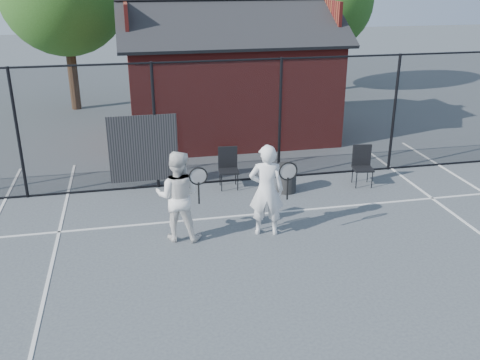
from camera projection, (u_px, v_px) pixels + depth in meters
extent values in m
plane|color=#44494D|center=(302.00, 291.00, 8.74)|extent=(80.00, 80.00, 0.00)
cube|color=silver|center=(259.00, 214.00, 11.47)|extent=(11.00, 0.06, 0.01)
cube|color=silver|center=(260.00, 217.00, 11.34)|extent=(0.06, 0.30, 0.01)
cylinder|color=black|center=(18.00, 135.00, 11.79)|extent=(0.07, 0.07, 3.00)
cylinder|color=black|center=(155.00, 127.00, 12.36)|extent=(0.07, 0.07, 3.00)
cylinder|color=black|center=(280.00, 120.00, 12.93)|extent=(0.07, 0.07, 3.00)
cylinder|color=black|center=(394.00, 114.00, 13.51)|extent=(0.07, 0.07, 3.00)
cylinder|color=black|center=(239.00, 60.00, 12.20)|extent=(22.00, 0.04, 0.04)
cylinder|color=black|center=(239.00, 180.00, 13.28)|extent=(22.00, 0.04, 0.04)
cube|color=black|center=(239.00, 122.00, 12.74)|extent=(22.00, 3.00, 0.01)
cube|color=black|center=(143.00, 149.00, 12.47)|extent=(1.60, 0.04, 1.60)
cube|color=maroon|center=(229.00, 88.00, 16.48)|extent=(6.00, 4.00, 3.00)
cube|color=black|center=(235.00, 22.00, 14.82)|extent=(6.50, 2.36, 1.32)
cube|color=black|center=(222.00, 16.00, 16.64)|extent=(6.50, 2.36, 1.32)
cube|color=maroon|center=(126.00, 21.00, 15.17)|extent=(0.10, 2.80, 1.06)
cube|color=maroon|center=(323.00, 17.00, 16.30)|extent=(0.10, 2.80, 1.06)
cylinder|color=#372416|center=(73.00, 75.00, 19.71)|extent=(0.36, 0.36, 2.52)
cylinder|color=#372416|center=(321.00, 65.00, 22.58)|extent=(0.36, 0.36, 2.23)
sphere|color=#234C15|center=(324.00, 1.00, 21.63)|extent=(3.97, 3.97, 3.97)
imported|color=white|center=(266.00, 190.00, 10.31)|extent=(0.76, 0.58, 1.85)
torus|color=black|center=(288.00, 171.00, 9.85)|extent=(0.36, 0.03, 0.36)
cylinder|color=black|center=(287.00, 189.00, 9.98)|extent=(0.03, 0.03, 0.44)
imported|color=white|center=(178.00, 196.00, 10.14)|extent=(1.02, 0.89, 1.78)
torus|color=black|center=(198.00, 176.00, 9.70)|extent=(0.35, 0.03, 0.35)
cylinder|color=black|center=(199.00, 193.00, 9.82)|extent=(0.03, 0.03, 0.43)
cube|color=black|center=(229.00, 169.00, 12.69)|extent=(0.49, 0.51, 0.96)
cube|color=black|center=(363.00, 167.00, 12.85)|extent=(0.52, 0.54, 0.95)
cylinder|color=black|center=(286.00, 178.00, 12.53)|extent=(0.47, 0.47, 0.67)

